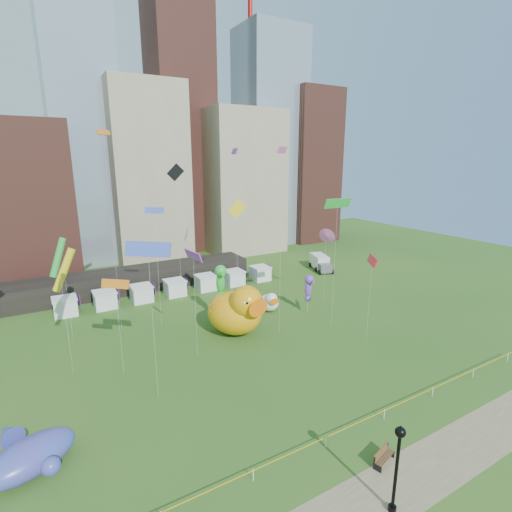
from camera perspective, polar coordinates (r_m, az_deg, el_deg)
ground at (r=31.31m, az=10.24°, el=-26.05°), size 160.00×160.00×0.00m
footpath at (r=28.77m, az=17.75°, el=-30.98°), size 70.00×4.00×0.02m
skyline at (r=80.91m, az=-17.68°, el=14.57°), size 101.00×23.00×68.00m
crane_right at (r=97.99m, az=-0.34°, el=30.14°), size 23.00×1.00×76.00m
pavilion at (r=63.71m, az=-17.94°, el=-3.35°), size 38.00×6.00×3.20m
vendor_tents at (r=59.53m, az=-11.90°, el=-4.69°), size 33.24×2.80×2.40m
caution_tape at (r=30.88m, az=10.30°, el=-25.09°), size 50.00×0.06×0.90m
big_duck at (r=45.42m, az=-2.84°, el=-8.04°), size 7.22×8.77×6.33m
small_duck at (r=52.39m, az=1.96°, el=-6.83°), size 3.06×3.82×2.80m
seahorse_green at (r=48.37m, az=-5.25°, el=-3.43°), size 1.72×2.03×7.31m
seahorse_purple at (r=51.52m, az=7.82°, el=-4.41°), size 1.24×1.57×5.28m
whale_inflatable at (r=32.22m, az=-30.68°, el=-24.02°), size 6.75×7.40×2.64m
park_bench at (r=30.68m, az=18.30°, el=-26.29°), size 2.03×1.11×0.99m
lamppost at (r=25.92m, az=20.21°, el=-26.49°), size 0.61×0.61×5.87m
box_truck at (r=72.34m, az=9.49°, el=-0.94°), size 4.22×6.73×2.69m
kite_0 at (r=43.05m, az=16.85°, el=-0.71°), size 1.96×2.72×9.96m
kite_1 at (r=54.64m, az=10.38°, el=2.93°), size 0.45×2.02×10.62m
kite_2 at (r=53.36m, az=-11.82°, el=11.52°), size 2.06×1.25×19.53m
kite_3 at (r=45.39m, az=12.01°, el=7.58°), size 3.69×0.58×15.71m
kite_4 at (r=47.30m, az=-26.55°, el=-1.85°), size 2.92×1.19×10.65m
kite_5 at (r=45.98m, az=-14.84°, el=6.39°), size 1.97×1.59×14.69m
kite_6 at (r=36.97m, az=-20.12°, el=-3.97°), size 2.28×2.00×9.58m
kite_7 at (r=55.57m, az=-3.18°, el=15.01°), size 0.95×2.62×21.49m
kite_9 at (r=42.34m, az=3.88°, el=15.07°), size 2.15×1.73×21.38m
kite_11 at (r=38.46m, az=-27.29°, el=-0.22°), size 2.01×1.70×13.34m
kite_12 at (r=43.53m, az=-2.79°, el=6.51°), size 2.11×0.45×15.73m
kite_13 at (r=31.26m, az=-15.73°, el=0.91°), size 3.23×2.82×13.83m
kite_14 at (r=45.70m, az=-21.62°, el=15.95°), size 1.60×1.19×23.08m
kite_15 at (r=38.08m, az=-9.28°, el=0.04°), size 0.79×3.01×11.41m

